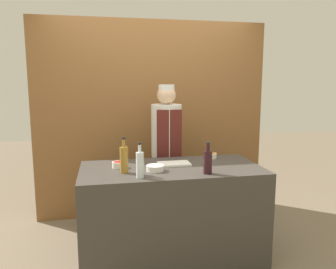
{
  "coord_description": "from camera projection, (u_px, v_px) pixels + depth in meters",
  "views": [
    {
      "loc": [
        -0.61,
        -2.87,
        1.66
      ],
      "look_at": [
        0.0,
        0.16,
        1.17
      ],
      "focal_mm": 35.0,
      "sensor_mm": 36.0,
      "label": 1
    }
  ],
  "objects": [
    {
      "name": "ground_plane",
      "position": [
        171.0,
        256.0,
        3.16
      ],
      "size": [
        14.0,
        14.0,
        0.0
      ],
      "primitive_type": "plane",
      "color": "#756651"
    },
    {
      "name": "cabinet_wall",
      "position": [
        152.0,
        119.0,
        4.11
      ],
      "size": [
        2.85,
        0.18,
        2.4
      ],
      "color": "brown",
      "rests_on": "ground_plane"
    },
    {
      "name": "counter",
      "position": [
        171.0,
        213.0,
        3.09
      ],
      "size": [
        1.66,
        0.81,
        0.89
      ],
      "color": "#3D3833",
      "rests_on": "ground_plane"
    },
    {
      "name": "sauce_bowl_red",
      "position": [
        119.0,
        164.0,
        2.99
      ],
      "size": [
        0.12,
        0.12,
        0.06
      ],
      "color": "white",
      "rests_on": "counter"
    },
    {
      "name": "sauce_bowl_white",
      "position": [
        155.0,
        168.0,
        2.89
      ],
      "size": [
        0.15,
        0.15,
        0.05
      ],
      "color": "white",
      "rests_on": "counter"
    },
    {
      "name": "sauce_bowl_orange",
      "position": [
        210.0,
        155.0,
        3.38
      ],
      "size": [
        0.13,
        0.13,
        0.05
      ],
      "color": "white",
      "rests_on": "counter"
    },
    {
      "name": "cutting_board",
      "position": [
        174.0,
        164.0,
        3.1
      ],
      "size": [
        0.3,
        0.18,
        0.02
      ],
      "color": "white",
      "rests_on": "counter"
    },
    {
      "name": "bottle_clear",
      "position": [
        140.0,
        164.0,
        2.66
      ],
      "size": [
        0.06,
        0.06,
        0.29
      ],
      "color": "silver",
      "rests_on": "counter"
    },
    {
      "name": "bottle_vinegar",
      "position": [
        124.0,
        159.0,
        2.81
      ],
      "size": [
        0.07,
        0.07,
        0.31
      ],
      "color": "olive",
      "rests_on": "counter"
    },
    {
      "name": "bottle_wine",
      "position": [
        208.0,
        161.0,
        2.79
      ],
      "size": [
        0.07,
        0.07,
        0.27
      ],
      "color": "black",
      "rests_on": "counter"
    },
    {
      "name": "chef_center",
      "position": [
        167.0,
        152.0,
        3.67
      ],
      "size": [
        0.34,
        0.34,
        1.64
      ],
      "color": "#28282D",
      "rests_on": "ground_plane"
    }
  ]
}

